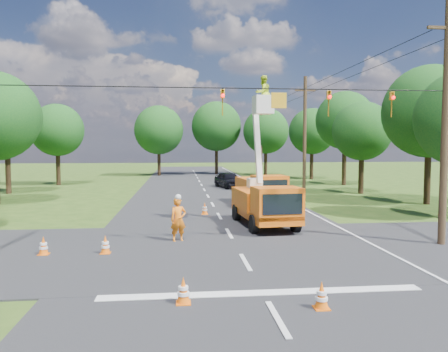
{
  "coord_description": "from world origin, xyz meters",
  "views": [
    {
      "loc": [
        -2.27,
        -14.79,
        4.1
      ],
      "look_at": [
        -0.08,
        6.54,
        2.6
      ],
      "focal_mm": 35.0,
      "sensor_mm": 36.0,
      "label": 1
    }
  ],
  "objects": [
    {
      "name": "tree_right_d",
      "position": [
        14.8,
        29.0,
        6.68
      ],
      "size": [
        6.0,
        6.0,
        9.7
      ],
      "color": "#382616",
      "rests_on": "ground"
    },
    {
      "name": "road_cross",
      "position": [
        0.0,
        2.0,
        0.0
      ],
      "size": [
        56.0,
        10.0,
        0.07
      ],
      "primitive_type": "cube",
      "color": "black",
      "rests_on": "ground"
    },
    {
      "name": "pole_right_near",
      "position": [
        8.5,
        2.0,
        5.11
      ],
      "size": [
        1.8,
        0.3,
        10.0
      ],
      "color": "#4C3823",
      "rests_on": "ground"
    },
    {
      "name": "tree_far_a",
      "position": [
        -5.0,
        45.0,
        6.19
      ],
      "size": [
        6.6,
        6.6,
        9.5
      ],
      "color": "#382616",
      "rests_on": "ground"
    },
    {
      "name": "tree_right_c",
      "position": [
        13.2,
        21.0,
        5.31
      ],
      "size": [
        5.0,
        5.0,
        7.83
      ],
      "color": "#382616",
      "rests_on": "ground"
    },
    {
      "name": "traffic_cone_5",
      "position": [
        -7.34,
        1.86,
        0.36
      ],
      "size": [
        0.38,
        0.38,
        0.71
      ],
      "color": "orange",
      "rests_on": "ground"
    },
    {
      "name": "road_main",
      "position": [
        0.0,
        20.0,
        0.0
      ],
      "size": [
        12.0,
        100.0,
        0.06
      ],
      "primitive_type": "cube",
      "color": "black",
      "rests_on": "ground"
    },
    {
      "name": "tree_left_f",
      "position": [
        -14.8,
        32.0,
        5.69
      ],
      "size": [
        5.4,
        5.4,
        8.4
      ],
      "color": "#382616",
      "rests_on": "ground"
    },
    {
      "name": "traffic_cone_8",
      "position": [
        -0.79,
        10.84,
        0.36
      ],
      "size": [
        0.38,
        0.38,
        0.71
      ],
      "color": "orange",
      "rests_on": "ground"
    },
    {
      "name": "tree_far_b",
      "position": [
        3.0,
        47.0,
        6.81
      ],
      "size": [
        7.0,
        7.0,
        10.32
      ],
      "color": "#382616",
      "rests_on": "ground"
    },
    {
      "name": "tree_right_e",
      "position": [
        13.8,
        37.0,
        5.81
      ],
      "size": [
        5.6,
        5.6,
        8.63
      ],
      "color": "#382616",
      "rests_on": "ground"
    },
    {
      "name": "traffic_cone_2",
      "position": [
        2.13,
        6.66,
        0.36
      ],
      "size": [
        0.38,
        0.38,
        0.71
      ],
      "color": "orange",
      "rests_on": "ground"
    },
    {
      "name": "edge_line",
      "position": [
        5.6,
        20.0,
        0.0
      ],
      "size": [
        0.12,
        90.0,
        0.02
      ],
      "primitive_type": "cube",
      "color": "silver",
      "rests_on": "ground"
    },
    {
      "name": "traffic_cone_0",
      "position": [
        -2.19,
        -3.74,
        0.36
      ],
      "size": [
        0.38,
        0.38,
        0.71
      ],
      "color": "orange",
      "rests_on": "ground"
    },
    {
      "name": "pole_right_mid",
      "position": [
        8.5,
        22.0,
        5.11
      ],
      "size": [
        1.8,
        0.3,
        10.0
      ],
      "color": "#4C3823",
      "rests_on": "ground"
    },
    {
      "name": "bucket_truck",
      "position": [
        2.02,
        6.78,
        1.65
      ],
      "size": [
        2.76,
        6.01,
        7.64
      ],
      "rotation": [
        0.0,
        0.0,
        0.09
      ],
      "color": "#E75710",
      "rests_on": "ground"
    },
    {
      "name": "traffic_cone_4",
      "position": [
        -5.07,
        1.8,
        0.36
      ],
      "size": [
        0.38,
        0.38,
        0.71
      ],
      "color": "orange",
      "rests_on": "ground"
    },
    {
      "name": "traffic_cone_1",
      "position": [
        1.24,
        -4.46,
        0.36
      ],
      "size": [
        0.38,
        0.38,
        0.71
      ],
      "color": "orange",
      "rests_on": "ground"
    },
    {
      "name": "traffic_cone_3",
      "position": [
        1.84,
        10.5,
        0.36
      ],
      "size": [
        0.38,
        0.38,
        0.71
      ],
      "color": "orange",
      "rests_on": "ground"
    },
    {
      "name": "tree_right_b",
      "position": [
        15.0,
        14.0,
        6.43
      ],
      "size": [
        6.4,
        6.4,
        9.65
      ],
      "color": "#382616",
      "rests_on": "ground"
    },
    {
      "name": "ground",
      "position": [
        0.0,
        20.0,
        0.0
      ],
      "size": [
        140.0,
        140.0,
        0.0
      ],
      "primitive_type": "plane",
      "color": "#274715",
      "rests_on": "ground"
    },
    {
      "name": "second_truck",
      "position": [
        3.31,
        14.68,
        1.13
      ],
      "size": [
        2.85,
        6.0,
        2.17
      ],
      "rotation": [
        0.0,
        0.0,
        0.12
      ],
      "color": "#E75710",
      "rests_on": "ground"
    },
    {
      "name": "ground_worker",
      "position": [
        -2.33,
        3.7,
        0.94
      ],
      "size": [
        0.79,
        0.64,
        1.89
      ],
      "primitive_type": "imported",
      "rotation": [
        0.0,
        0.0,
        0.3
      ],
      "color": "#DC6012",
      "rests_on": "ground"
    },
    {
      "name": "signal_span",
      "position": [
        2.23,
        1.99,
        5.88
      ],
      "size": [
        18.0,
        0.29,
        1.07
      ],
      "color": "black",
      "rests_on": "ground"
    },
    {
      "name": "tree_left_e",
      "position": [
        -16.8,
        24.0,
        6.49
      ],
      "size": [
        5.8,
        5.8,
        9.41
      ],
      "color": "#382616",
      "rests_on": "ground"
    },
    {
      "name": "tree_far_c",
      "position": [
        9.5,
        44.0,
        6.06
      ],
      "size": [
        6.2,
        6.2,
        9.18
      ],
      "color": "#382616",
      "rests_on": "ground"
    },
    {
      "name": "traffic_cone_7",
      "position": [
        3.64,
        16.62,
        0.36
      ],
      "size": [
        0.38,
        0.38,
        0.71
      ],
      "color": "orange",
      "rests_on": "ground"
    },
    {
      "name": "distant_car",
      "position": [
        2.51,
        27.04,
        0.78
      ],
      "size": [
        2.89,
        4.86,
        1.55
      ],
      "primitive_type": "imported",
      "rotation": [
        0.0,
        0.0,
        0.25
      ],
      "color": "black",
      "rests_on": "ground"
    },
    {
      "name": "pole_right_far",
      "position": [
        8.5,
        42.0,
        5.11
      ],
      "size": [
        1.8,
        0.3,
        10.0
      ],
      "color": "#4C3823",
      "rests_on": "ground"
    },
    {
      "name": "stop_bar",
      "position": [
        0.0,
        -3.2,
        0.0
      ],
      "size": [
        9.0,
        0.45,
        0.02
      ],
      "primitive_type": "cube",
      "color": "silver",
      "rests_on": "ground"
    }
  ]
}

